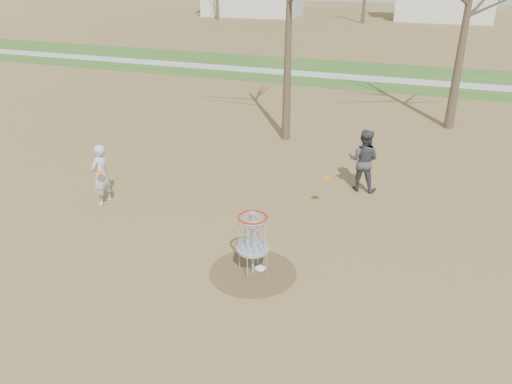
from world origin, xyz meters
The scene contains 9 objects.
ground centered at (0.00, 0.00, 0.00)m, with size 160.00×160.00×0.00m, color brown.
green_band centered at (0.00, 21.00, 0.01)m, with size 160.00×8.00×0.01m, color #2D5119.
footpath centered at (0.00, 20.00, 0.01)m, with size 160.00×1.50×0.01m, color #9E9E99.
dirt_circle centered at (0.00, 0.00, 0.01)m, with size 1.80×1.80×0.01m, color #47331E.
player_standing centered at (-4.86, 1.66, 0.81)m, with size 0.59×0.39×1.62m, color #BEBEBE.
player_throwing centered at (1.35, 4.96, 0.88)m, with size 0.85×0.66×1.75m, color #3B393F.
disc_grounded centered at (0.10, 0.17, 0.02)m, with size 0.22×0.22×0.02m, color white.
discs_in_play centered at (-1.83, 2.35, 0.98)m, with size 5.61×2.10×0.14m.
disc_golf_basket centered at (0.00, 0.00, 0.91)m, with size 0.64×0.64×1.35m.
Camera 1 is at (3.13, -8.06, 5.80)m, focal length 35.00 mm.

